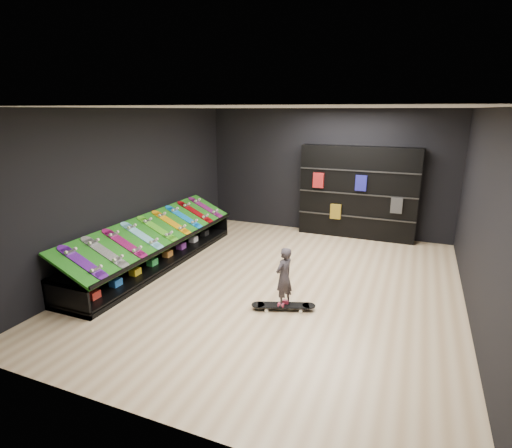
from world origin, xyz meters
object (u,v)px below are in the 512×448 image
at_px(floor_skateboard, 283,307).
at_px(child, 284,288).
at_px(display_rack, 157,252).
at_px(back_shelving, 358,193).

height_order(floor_skateboard, child, child).
bearing_deg(display_rack, child, -16.17).
height_order(display_rack, child, child).
bearing_deg(floor_skateboard, display_rack, 143.56).
relative_size(display_rack, child, 8.11).
xyz_separation_m(display_rack, child, (2.94, -0.85, 0.12)).
bearing_deg(floor_skateboard, child, -20.26).
bearing_deg(back_shelving, child, -95.83).
bearing_deg(child, display_rack, -86.20).
xyz_separation_m(display_rack, back_shelving, (3.36, 3.32, 0.83)).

